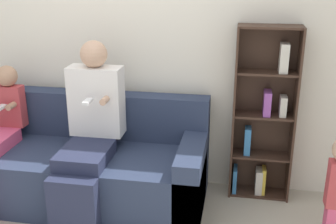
% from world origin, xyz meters
% --- Properties ---
extents(back_wall, '(10.00, 0.06, 2.55)m').
position_xyz_m(back_wall, '(0.00, 1.00, 1.27)').
color(back_wall, silver).
rests_on(back_wall, ground_plane).
extents(couch, '(2.14, 0.87, 0.86)m').
position_xyz_m(couch, '(-0.29, 0.53, 0.30)').
color(couch, '#28334C').
rests_on(couch, ground_plane).
extents(adult_seated, '(0.44, 0.79, 1.36)m').
position_xyz_m(adult_seated, '(-0.13, 0.43, 0.70)').
color(adult_seated, '#232842').
rests_on(adult_seated, ground_plane).
extents(bookshelf, '(0.51, 0.23, 1.47)m').
position_xyz_m(bookshelf, '(1.23, 0.87, 0.71)').
color(bookshelf, '#3D281E').
rests_on(bookshelf, ground_plane).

